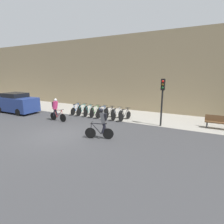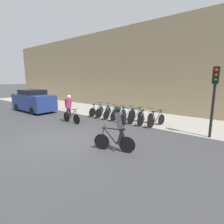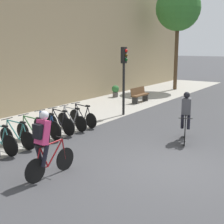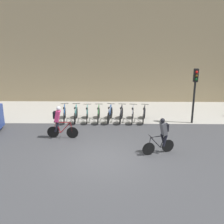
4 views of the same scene
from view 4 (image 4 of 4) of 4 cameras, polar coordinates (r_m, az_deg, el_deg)
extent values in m
plane|color=#3D3D3F|center=(14.40, -1.52, -8.57)|extent=(200.00, 200.00, 0.00)
cube|color=#A39E93|center=(20.62, -0.81, 0.10)|extent=(44.00, 4.50, 0.01)
cube|color=#9E8966|center=(22.28, -0.68, 11.13)|extent=(44.00, 0.60, 7.29)
cylinder|color=black|center=(16.55, -7.26, -3.76)|extent=(0.63, 0.06, 0.62)
cylinder|color=black|center=(16.76, -10.73, -3.65)|extent=(0.63, 0.06, 0.62)
cylinder|color=maroon|center=(16.51, -8.49, -2.82)|extent=(0.57, 0.06, 0.62)
cylinder|color=maroon|center=(16.59, -9.78, -2.83)|extent=(0.27, 0.05, 0.58)
cylinder|color=maroon|center=(16.43, -8.93, -1.89)|extent=(0.77, 0.07, 0.07)
cylinder|color=maroon|center=(16.71, -10.04, -3.70)|extent=(0.41, 0.05, 0.05)
cylinder|color=maroon|center=(16.64, -10.48, -2.78)|extent=(0.22, 0.04, 0.56)
cylinder|color=maroon|center=(16.45, -7.44, -2.82)|extent=(0.12, 0.04, 0.59)
cylinder|color=black|center=(16.34, -7.63, -1.74)|extent=(0.05, 0.46, 0.03)
cube|color=black|center=(16.50, -10.23, -1.78)|extent=(0.20, 0.09, 0.06)
cube|color=#DB3875|center=(16.37, -9.95, -0.70)|extent=(0.33, 0.33, 0.63)
sphere|color=silver|center=(16.22, -9.76, 0.66)|extent=(0.23, 0.23, 0.22)
cylinder|color=black|center=(16.48, -10.10, -2.71)|extent=(0.28, 0.12, 0.56)
cylinder|color=black|center=(16.68, -9.93, -2.44)|extent=(0.24, 0.12, 0.56)
cube|color=black|center=(16.38, -10.44, -0.53)|extent=(0.15, 0.27, 0.36)
cylinder|color=black|center=(14.72, 6.70, -6.71)|extent=(0.60, 0.25, 0.62)
cylinder|color=black|center=(15.15, 10.18, -6.11)|extent=(0.60, 0.25, 0.62)
cylinder|color=black|center=(14.74, 7.96, -5.51)|extent=(0.54, 0.23, 0.62)
cylinder|color=black|center=(14.91, 9.24, -5.35)|extent=(0.26, 0.13, 0.58)
cylinder|color=black|center=(14.68, 8.40, -4.44)|extent=(0.72, 0.29, 0.07)
cylinder|color=black|center=(15.06, 9.50, -6.25)|extent=(0.39, 0.17, 0.05)
cylinder|color=black|center=(15.00, 9.93, -5.21)|extent=(0.21, 0.10, 0.56)
cylinder|color=black|center=(14.61, 6.89, -5.66)|extent=(0.12, 0.07, 0.58)
cylinder|color=black|center=(14.49, 7.09, -4.45)|extent=(0.18, 0.44, 0.03)
cube|color=black|center=(14.83, 9.69, -4.15)|extent=(0.22, 0.14, 0.06)
cube|color=#4C4C51|center=(14.66, 9.42, -3.02)|extent=(0.41, 0.41, 0.63)
sphere|color=black|center=(14.48, 9.22, -1.55)|extent=(0.28, 0.28, 0.22)
cylinder|color=black|center=(14.99, 9.27, -4.88)|extent=(0.30, 0.20, 0.56)
cylinder|color=black|center=(14.82, 9.67, -5.20)|extent=(0.26, 0.19, 0.56)
cube|color=black|center=(14.71, 9.91, -2.76)|extent=(0.22, 0.29, 0.36)
cylinder|color=black|center=(19.57, -8.57, -0.14)|extent=(0.10, 0.67, 0.67)
cylinder|color=black|center=(18.61, -8.77, -1.17)|extent=(0.10, 0.67, 0.67)
cylinder|color=#1E478C|center=(19.15, -8.68, 0.32)|extent=(0.09, 0.57, 0.62)
cylinder|color=#1E478C|center=(18.80, -8.75, -0.09)|extent=(0.06, 0.27, 0.58)
cylinder|color=#1E478C|center=(18.96, -8.74, 1.02)|extent=(0.11, 0.76, 0.07)
cylinder|color=#1E478C|center=(18.80, -8.73, -0.98)|extent=(0.07, 0.41, 0.05)
cylinder|color=#1E478C|center=(18.60, -8.79, -0.27)|extent=(0.05, 0.22, 0.56)
cylinder|color=#1E478C|center=(19.44, -8.62, 0.63)|extent=(0.05, 0.12, 0.59)
cylinder|color=black|center=(19.31, -8.68, 1.52)|extent=(0.46, 0.07, 0.03)
cube|color=black|center=(18.59, -8.82, 0.74)|extent=(0.10, 0.21, 0.06)
cylinder|color=black|center=(19.48, -6.46, -0.13)|extent=(0.04, 0.68, 0.68)
cylinder|color=black|center=(18.50, -6.80, -1.18)|extent=(0.04, 0.68, 0.68)
cylinder|color=teal|center=(19.05, -6.60, 0.33)|extent=(0.05, 0.57, 0.62)
cylinder|color=teal|center=(18.70, -6.72, -0.09)|extent=(0.04, 0.27, 0.58)
cylinder|color=teal|center=(18.86, -6.67, 1.03)|extent=(0.05, 0.77, 0.07)
cylinder|color=teal|center=(18.70, -6.72, -0.98)|extent=(0.04, 0.42, 0.05)
cylinder|color=teal|center=(18.50, -6.80, -0.28)|extent=(0.03, 0.22, 0.56)
cylinder|color=teal|center=(19.35, -6.50, 0.64)|extent=(0.04, 0.12, 0.59)
cylinder|color=black|center=(19.21, -6.55, 1.54)|extent=(0.46, 0.03, 0.03)
cube|color=black|center=(18.49, -6.80, 0.74)|extent=(0.08, 0.20, 0.06)
cylinder|color=black|center=(19.40, -4.49, -0.23)|extent=(0.06, 0.62, 0.62)
cylinder|color=black|center=(18.45, -4.62, -1.26)|extent=(0.06, 0.62, 0.62)
cylinder|color=teal|center=(18.98, -4.55, 0.23)|extent=(0.07, 0.56, 0.62)
cylinder|color=teal|center=(18.63, -4.60, -0.18)|extent=(0.05, 0.26, 0.58)
cylinder|color=teal|center=(18.79, -4.59, 0.94)|extent=(0.07, 0.75, 0.07)
cylinder|color=teal|center=(18.64, -4.59, -1.07)|extent=(0.05, 0.41, 0.05)
cylinder|color=teal|center=(18.44, -4.63, -0.36)|extent=(0.04, 0.21, 0.56)
cylinder|color=teal|center=(19.27, -4.51, 0.54)|extent=(0.04, 0.12, 0.58)
cylinder|color=black|center=(19.13, -4.54, 1.44)|extent=(0.46, 0.05, 0.03)
cube|color=black|center=(18.43, -4.64, 0.66)|extent=(0.09, 0.20, 0.06)
cylinder|color=black|center=(19.37, -2.35, -0.20)|extent=(0.05, 0.63, 0.63)
cylinder|color=black|center=(18.37, -2.59, -1.28)|extent=(0.05, 0.63, 0.63)
cylinder|color=#2D6B33|center=(18.94, -2.44, 0.25)|extent=(0.05, 0.58, 0.62)
cylinder|color=#2D6B33|center=(18.57, -2.53, -0.18)|extent=(0.05, 0.27, 0.58)
cylinder|color=#2D6B33|center=(18.74, -2.48, 0.96)|extent=(0.06, 0.79, 0.07)
cylinder|color=#2D6B33|center=(18.57, -2.54, -1.08)|extent=(0.04, 0.42, 0.05)
cylinder|color=#2D6B33|center=(18.37, -2.58, -0.37)|extent=(0.04, 0.22, 0.56)
cylinder|color=#2D6B33|center=(19.24, -2.37, 0.57)|extent=(0.04, 0.12, 0.59)
cylinder|color=black|center=(19.09, -2.40, 1.47)|extent=(0.46, 0.04, 0.03)
cube|color=black|center=(18.36, -2.58, 0.66)|extent=(0.08, 0.20, 0.06)
cylinder|color=black|center=(19.29, -0.13, -0.17)|extent=(0.15, 0.69, 0.70)
cylinder|color=black|center=(18.38, -0.66, -1.14)|extent=(0.15, 0.69, 0.70)
cylinder|color=#1E478C|center=(18.89, -0.30, 0.32)|extent=(0.13, 0.54, 0.62)
cylinder|color=#1E478C|center=(18.56, -0.50, -0.07)|extent=(0.08, 0.25, 0.58)
cylinder|color=#1E478C|center=(18.70, -0.36, 1.04)|extent=(0.16, 0.72, 0.07)
cylinder|color=#1E478C|center=(18.57, -0.55, -0.96)|extent=(0.09, 0.39, 0.05)
cylinder|color=#1E478C|center=(18.37, -0.61, -0.24)|extent=(0.06, 0.21, 0.56)
cylinder|color=#1E478C|center=(19.16, -0.15, 0.62)|extent=(0.05, 0.12, 0.58)
cylinder|color=black|center=(19.02, -0.17, 1.52)|extent=(0.46, 0.10, 0.03)
cube|color=black|center=(18.36, -0.57, 0.78)|extent=(0.11, 0.21, 0.06)
cylinder|color=black|center=(19.30, 1.87, -0.20)|extent=(0.12, 0.67, 0.67)
cylinder|color=black|center=(18.38, 1.53, -1.20)|extent=(0.12, 0.67, 0.67)
cylinder|color=black|center=(18.90, 1.77, 0.28)|extent=(0.11, 0.55, 0.62)
cylinder|color=black|center=(18.56, 1.64, -0.12)|extent=(0.07, 0.26, 0.58)
cylinder|color=black|center=(18.70, 1.74, 0.99)|extent=(0.13, 0.73, 0.07)
cylinder|color=black|center=(18.56, 1.60, -1.01)|extent=(0.08, 0.40, 0.05)
cylinder|color=black|center=(18.37, 1.57, -0.30)|extent=(0.06, 0.21, 0.56)
cylinder|color=black|center=(19.17, 1.87, 0.58)|extent=(0.05, 0.12, 0.58)
cylinder|color=black|center=(19.04, 1.87, 1.49)|extent=(0.46, 0.09, 0.03)
cube|color=black|center=(18.35, 1.61, 0.72)|extent=(0.11, 0.21, 0.06)
cylinder|color=black|center=(19.37, 3.88, -0.23)|extent=(0.10, 0.63, 0.63)
cylinder|color=black|center=(18.38, 3.71, -1.30)|extent=(0.10, 0.63, 0.63)
cylinder|color=#99999E|center=(18.94, 3.84, 0.22)|extent=(0.10, 0.58, 0.62)
cylinder|color=#99999E|center=(18.57, 3.78, -0.20)|extent=(0.07, 0.27, 0.58)
cylinder|color=#99999E|center=(18.74, 3.84, 0.93)|extent=(0.12, 0.78, 0.07)
cylinder|color=#99999E|center=(18.58, 3.74, -1.10)|extent=(0.08, 0.42, 0.05)
cylinder|color=#99999E|center=(18.37, 3.74, -0.39)|extent=(0.05, 0.22, 0.56)
cylinder|color=#99999E|center=(19.23, 3.90, 0.54)|extent=(0.05, 0.12, 0.59)
cylinder|color=black|center=(19.09, 3.91, 1.44)|extent=(0.46, 0.08, 0.03)
cube|color=black|center=(18.36, 3.78, 0.63)|extent=(0.10, 0.21, 0.06)
cylinder|color=black|center=(19.41, 6.01, -0.25)|extent=(0.14, 0.63, 0.63)
cylinder|color=black|center=(18.43, 5.73, -1.29)|extent=(0.14, 0.63, 0.63)
cylinder|color=black|center=(18.99, 5.95, 0.21)|extent=(0.14, 0.57, 0.62)
cylinder|color=black|center=(18.62, 5.85, -0.21)|extent=(0.09, 0.27, 0.58)
cylinder|color=black|center=(18.79, 5.95, 0.92)|extent=(0.17, 0.77, 0.07)
cylinder|color=black|center=(18.63, 5.79, -1.10)|extent=(0.10, 0.42, 0.05)
cylinder|color=black|center=(18.42, 5.79, -0.39)|extent=(0.07, 0.22, 0.56)
cylinder|color=black|center=(19.28, 6.03, 0.53)|extent=(0.06, 0.12, 0.59)
cylinder|color=black|center=(19.14, 6.05, 1.43)|extent=(0.46, 0.11, 0.03)
cube|color=black|center=(18.41, 5.85, 0.63)|extent=(0.11, 0.21, 0.06)
cylinder|color=black|center=(18.75, 14.77, 2.76)|extent=(0.12, 0.12, 3.27)
cube|color=black|center=(18.46, 15.09, 6.50)|extent=(0.26, 0.20, 0.76)
sphere|color=red|center=(18.30, 15.24, 7.05)|extent=(0.15, 0.15, 0.15)
sphere|color=#4C380A|center=(18.34, 15.18, 6.42)|extent=(0.15, 0.15, 0.15)
sphere|color=#0C4719|center=(18.38, 15.13, 5.78)|extent=(0.15, 0.15, 0.15)
camera|label=1|loc=(9.32, 49.24, -7.09)|focal=28.00mm
camera|label=2|loc=(11.00, 33.33, -5.29)|focal=28.00mm
camera|label=3|loc=(13.08, -38.18, -0.02)|focal=50.00mm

